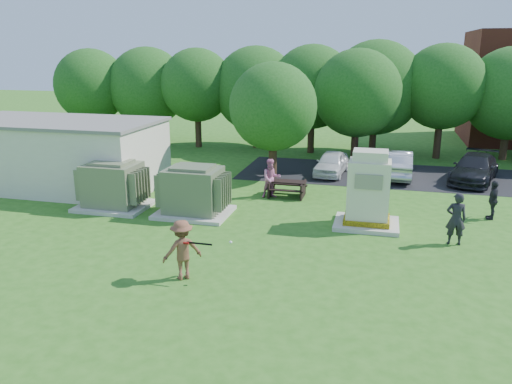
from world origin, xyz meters
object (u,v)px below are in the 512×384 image
(batter, at_px, (182,250))
(car_white, at_px, (332,163))
(transformer_left, at_px, (113,186))
(picnic_table, at_px, (287,187))
(transformer_right, at_px, (194,192))
(car_dark, at_px, (474,168))
(generator_cabinet, at_px, (368,194))
(person_by_generator, at_px, (456,219))
(person_at_picnic, at_px, (271,178))
(person_walking_right, at_px, (493,200))
(car_silver_a, at_px, (397,164))

(batter, xyz_separation_m, car_white, (2.90, 14.24, -0.29))
(transformer_left, distance_m, picnic_table, 7.84)
(transformer_right, distance_m, batter, 6.11)
(transformer_right, height_order, batter, transformer_right)
(car_dark, bearing_deg, picnic_table, -132.62)
(transformer_left, relative_size, generator_cabinet, 1.00)
(generator_cabinet, xyz_separation_m, picnic_table, (-3.79, 3.27, -0.84))
(generator_cabinet, relative_size, person_by_generator, 1.59)
(person_at_picnic, height_order, car_dark, person_at_picnic)
(person_walking_right, distance_m, car_white, 9.31)
(picnic_table, bearing_deg, batter, -98.21)
(transformer_right, relative_size, car_dark, 0.62)
(car_silver_a, height_order, car_dark, car_silver_a)
(person_at_picnic, distance_m, person_walking_right, 9.38)
(batter, bearing_deg, picnic_table, -136.50)
(person_at_picnic, bearing_deg, transformer_left, -178.77)
(person_by_generator, distance_m, car_white, 10.71)
(picnic_table, relative_size, car_dark, 0.36)
(person_by_generator, relative_size, person_walking_right, 1.18)
(batter, height_order, person_at_picnic, batter)
(person_by_generator, xyz_separation_m, car_white, (-5.31, 9.30, -0.31))
(person_by_generator, height_order, car_dark, person_by_generator)
(transformer_right, height_order, car_dark, transformer_right)
(transformer_right, distance_m, generator_cabinet, 7.06)
(car_silver_a, bearing_deg, transformer_left, 37.34)
(person_walking_right, relative_size, car_white, 0.43)
(generator_cabinet, height_order, car_silver_a, generator_cabinet)
(picnic_table, bearing_deg, car_dark, 29.99)
(batter, relative_size, car_white, 0.50)
(batter, bearing_deg, person_walking_right, -178.86)
(person_at_picnic, bearing_deg, person_walking_right, -31.04)
(generator_cabinet, xyz_separation_m, person_by_generator, (3.07, -1.17, -0.37))
(person_at_picnic, relative_size, car_silver_a, 0.41)
(transformer_left, relative_size, person_by_generator, 1.59)
(picnic_table, relative_size, person_at_picnic, 0.96)
(picnic_table, height_order, person_at_picnic, person_at_picnic)
(picnic_table, bearing_deg, person_at_picnic, -153.82)
(person_walking_right, bearing_deg, car_white, -124.25)
(generator_cabinet, xyz_separation_m, batter, (-5.14, -6.12, -0.39))
(picnic_table, distance_m, person_walking_right, 8.74)
(person_by_generator, bearing_deg, car_white, -62.91)
(car_white, bearing_deg, car_silver_a, 9.59)
(batter, bearing_deg, car_white, -139.80)
(car_white, distance_m, car_dark, 7.37)
(transformer_right, xyz_separation_m, generator_cabinet, (7.05, 0.31, 0.34))
(generator_cabinet, bearing_deg, transformer_left, -178.35)
(car_dark, bearing_deg, person_by_generator, -84.72)
(transformer_left, relative_size, picnic_table, 1.72)
(transformer_left, xyz_separation_m, person_at_picnic, (6.27, 3.24, -0.06))
(person_by_generator, bearing_deg, transformer_left, -6.22)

